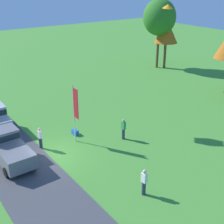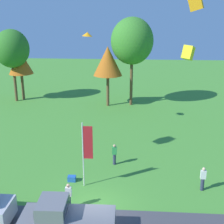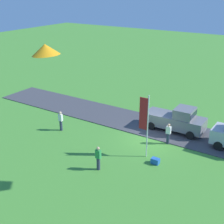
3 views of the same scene
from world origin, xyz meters
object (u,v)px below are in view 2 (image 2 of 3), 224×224
(car_pickup_far_end, at_px, (65,219))
(tree_right_of_center, at_px, (108,61))
(tree_left_of_center, at_px, (132,41))
(kite_delta_high_right, at_px, (87,34))
(cooler_box, at_px, (72,179))
(kite_box_low_drifter, at_px, (188,53))
(tree_lone_near, at_px, (20,62))
(person_watching_sky, at_px, (114,154))
(tree_far_left, at_px, (12,49))
(flag_banner, at_px, (86,147))
(person_beside_suv, at_px, (69,196))
(kite_box_high_left, at_px, (195,1))
(person_on_lawn, at_px, (203,179))

(car_pickup_far_end, height_order, tree_right_of_center, tree_right_of_center)
(tree_left_of_center, bearing_deg, car_pickup_far_end, -97.43)
(kite_delta_high_right, bearing_deg, car_pickup_far_end, -86.94)
(tree_left_of_center, bearing_deg, cooler_box, -101.75)
(kite_box_low_drifter, bearing_deg, tree_lone_near, 151.00)
(tree_lone_near, bearing_deg, car_pickup_far_end, -66.51)
(person_watching_sky, bearing_deg, car_pickup_far_end, -104.28)
(person_watching_sky, height_order, tree_far_left, tree_far_left)
(flag_banner, xyz_separation_m, kite_delta_high_right, (-1.28, 10.29, 6.55))
(person_watching_sky, bearing_deg, person_beside_suv, -112.33)
(flag_banner, bearing_deg, kite_box_low_drifter, 51.80)
(person_beside_suv, relative_size, flag_banner, 0.37)
(tree_right_of_center, bearing_deg, tree_lone_near, 170.01)
(tree_far_left, relative_size, flag_banner, 2.00)
(car_pickup_far_end, bearing_deg, tree_left_of_center, 82.57)
(tree_far_left, relative_size, kite_box_low_drifter, 7.74)
(person_watching_sky, distance_m, kite_box_high_left, 13.37)
(tree_right_of_center, bearing_deg, tree_left_of_center, 11.36)
(tree_left_of_center, xyz_separation_m, kite_box_low_drifter, (5.18, -9.49, -0.07))
(person_watching_sky, relative_size, flag_banner, 0.37)
(kite_box_high_left, bearing_deg, tree_lone_near, 144.02)
(person_on_lawn, xyz_separation_m, kite_box_high_left, (-0.20, 6.91, 11.40))
(flag_banner, bearing_deg, car_pickup_far_end, -95.05)
(tree_right_of_center, xyz_separation_m, kite_delta_high_right, (-1.13, -8.71, 3.87))
(person_watching_sky, height_order, kite_box_low_drifter, kite_box_low_drifter)
(tree_far_left, xyz_separation_m, kite_box_low_drifter, (20.46, -10.18, 1.06))
(car_pickup_far_end, relative_size, person_on_lawn, 2.95)
(car_pickup_far_end, bearing_deg, cooler_box, 97.51)
(tree_left_of_center, distance_m, kite_box_high_left, 14.25)
(car_pickup_far_end, xyz_separation_m, person_watching_sky, (2.14, 8.39, -0.23))
(cooler_box, distance_m, kite_box_high_left, 16.28)
(car_pickup_far_end, bearing_deg, person_watching_sky, 75.72)
(flag_banner, bearing_deg, person_watching_sky, 62.75)
(car_pickup_far_end, relative_size, cooler_box, 9.00)
(person_on_lawn, xyz_separation_m, kite_delta_high_right, (-9.14, 10.29, 8.63))
(person_on_lawn, bearing_deg, flag_banner, -180.00)
(tree_far_left, height_order, tree_left_of_center, tree_left_of_center)
(car_pickup_far_end, height_order, person_on_lawn, car_pickup_far_end)
(cooler_box, bearing_deg, kite_delta_high_right, 90.47)
(person_beside_suv, distance_m, kite_box_high_left, 17.09)
(tree_left_of_center, relative_size, cooler_box, 19.41)
(tree_right_of_center, xyz_separation_m, tree_left_of_center, (2.91, 0.59, 2.37))
(car_pickup_far_end, xyz_separation_m, tree_far_left, (-12.06, 25.41, 5.77))
(person_watching_sky, xyz_separation_m, tree_lone_near, (-13.52, 17.79, 4.20))
(car_pickup_far_end, height_order, cooler_box, car_pickup_far_end)
(tree_lone_near, xyz_separation_m, cooler_box, (10.64, -20.54, -4.88))
(person_beside_suv, bearing_deg, kite_box_low_drifter, 55.71)
(person_beside_suv, height_order, kite_box_high_left, kite_box_high_left)
(person_watching_sky, relative_size, kite_box_high_left, 1.29)
(person_beside_suv, xyz_separation_m, person_on_lawn, (8.61, 2.66, 0.00))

